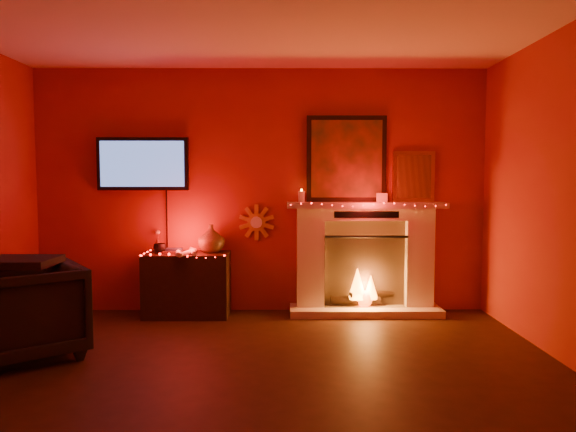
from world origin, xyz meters
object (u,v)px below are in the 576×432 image
(fireplace, at_px, (364,248))
(tv, at_px, (143,164))
(sunburst_clock, at_px, (256,222))
(console_table, at_px, (189,280))
(armchair, at_px, (25,311))

(fireplace, height_order, tv, fireplace)
(sunburst_clock, height_order, console_table, sunburst_clock)
(tv, distance_m, console_table, 1.37)
(tv, bearing_deg, console_table, -19.80)
(tv, xyz_separation_m, console_table, (0.52, -0.19, -1.25))
(sunburst_clock, bearing_deg, tv, -178.76)
(tv, height_order, console_table, tv)
(tv, xyz_separation_m, armchair, (-0.58, -1.51, -1.26))
(tv, height_order, armchair, tv)
(console_table, bearing_deg, tv, 160.20)
(console_table, bearing_deg, sunburst_clock, 16.57)
(sunburst_clock, relative_size, armchair, 0.47)
(tv, bearing_deg, sunburst_clock, 1.24)
(armchair, bearing_deg, sunburst_clock, 94.41)
(armchair, bearing_deg, tv, 123.35)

